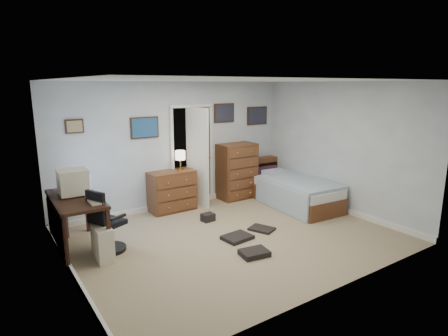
# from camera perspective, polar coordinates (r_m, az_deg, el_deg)

# --- Properties ---
(floor) EXTENTS (5.00, 4.00, 0.02)m
(floor) POSITION_cam_1_polar(r_m,az_deg,el_deg) (6.23, 1.47, -10.54)
(floor) COLOR gray
(floor) RESTS_ON ground
(computer_desk) EXTENTS (0.69, 1.43, 0.81)m
(computer_desk) POSITION_cam_1_polar(r_m,az_deg,el_deg) (5.98, -22.49, -6.04)
(computer_desk) COLOR black
(computer_desk) RESTS_ON floor
(crt_monitor) EXTENTS (0.43, 0.40, 0.39)m
(crt_monitor) POSITION_cam_1_polar(r_m,az_deg,el_deg) (6.03, -21.98, -1.98)
(crt_monitor) COLOR beige
(crt_monitor) RESTS_ON computer_desk
(keyboard) EXTENTS (0.17, 0.44, 0.03)m
(keyboard) POSITION_cam_1_polar(r_m,az_deg,el_deg) (5.64, -19.17, -4.70)
(keyboard) COLOR beige
(keyboard) RESTS_ON computer_desk
(pc_tower) EXTENTS (0.24, 0.46, 0.49)m
(pc_tower) POSITION_cam_1_polar(r_m,az_deg,el_deg) (5.66, -17.98, -10.83)
(pc_tower) COLOR beige
(pc_tower) RESTS_ON floor
(office_chair) EXTENTS (0.62, 0.62, 0.97)m
(office_chair) POSITION_cam_1_polar(r_m,az_deg,el_deg) (5.83, -17.58, -8.73)
(office_chair) COLOR black
(office_chair) RESTS_ON floor
(media_stack) EXTENTS (0.17, 0.17, 0.81)m
(media_stack) POSITION_cam_1_polar(r_m,az_deg,el_deg) (6.61, -23.63, -6.39)
(media_stack) COLOR maroon
(media_stack) RESTS_ON floor
(low_dresser) EXTENTS (0.90, 0.47, 0.79)m
(low_dresser) POSITION_cam_1_polar(r_m,az_deg,el_deg) (7.43, -7.92, -3.48)
(low_dresser) COLOR brown
(low_dresser) RESTS_ON floor
(table_lamp) EXTENTS (0.20, 0.20, 0.39)m
(table_lamp) POSITION_cam_1_polar(r_m,az_deg,el_deg) (7.36, -6.69, 1.84)
(table_lamp) COLOR gold
(table_lamp) RESTS_ON low_dresser
(doorway) EXTENTS (0.96, 1.12, 2.05)m
(doorway) POSITION_cam_1_polar(r_m,az_deg,el_deg) (7.98, -5.95, 2.16)
(doorway) COLOR black
(doorway) RESTS_ON floor
(tall_dresser) EXTENTS (0.82, 0.49, 1.20)m
(tall_dresser) POSITION_cam_1_polar(r_m,az_deg,el_deg) (8.14, 1.98, -0.47)
(tall_dresser) COLOR brown
(tall_dresser) RESTS_ON floor
(headboard_bookcase) EXTENTS (0.89, 0.28, 0.79)m
(headboard_bookcase) POSITION_cam_1_polar(r_m,az_deg,el_deg) (8.78, 6.09, -0.76)
(headboard_bookcase) COLOR brown
(headboard_bookcase) RESTS_ON floor
(bed) EXTENTS (1.11, 1.93, 0.61)m
(bed) POSITION_cam_1_polar(r_m,az_deg,el_deg) (7.78, 10.90, -3.67)
(bed) COLOR brown
(bed) RESTS_ON floor
(wall_posters) EXTENTS (4.38, 0.04, 0.60)m
(wall_posters) POSITION_cam_1_polar(r_m,az_deg,el_deg) (7.73, -3.57, 7.44)
(wall_posters) COLOR #331E11
(wall_posters) RESTS_ON floor
(floor_clutter) EXTENTS (1.16, 1.87, 0.14)m
(floor_clutter) POSITION_cam_1_polar(r_m,az_deg,el_deg) (6.15, 2.50, -10.34)
(floor_clutter) COLOR black
(floor_clutter) RESTS_ON floor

